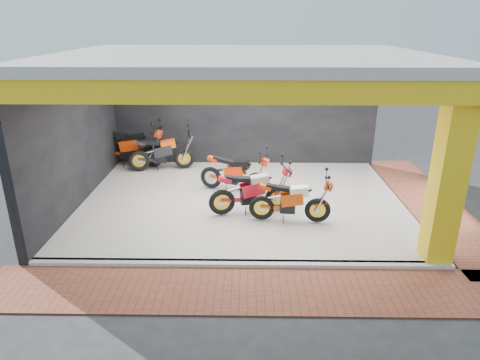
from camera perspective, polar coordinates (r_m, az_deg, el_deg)
The scene contains 16 objects.
ground at distance 9.16m, azimuth 0.15°, elevation -8.07°, with size 80.00×80.00×0.00m, color #2D2D30.
showroom_floor at distance 10.94m, azimuth 0.30°, elevation -2.82°, with size 8.00×6.00×0.10m, color white.
showroom_ceiling at distance 10.08m, azimuth 0.34°, elevation 16.05°, with size 8.40×6.40×0.20m, color beige.
back_wall at distance 13.41m, azimuth 0.48°, elevation 9.19°, with size 8.20×0.20×3.50m, color black.
left_wall at distance 11.21m, azimuth -21.24°, elevation 5.52°, with size 0.20×6.20×3.50m, color black.
corner_column at distance 8.57m, azimuth 26.04°, elevation 0.45°, with size 0.50×0.50×3.50m, color yellow.
header_beam_front at distance 7.13m, azimuth 0.06°, elevation 11.77°, with size 8.40×0.30×0.40m, color yellow.
header_beam_right at distance 10.82m, azimuth 22.65°, elevation 13.25°, with size 0.30×6.40×0.40m, color yellow.
floor_kerb at distance 8.25m, azimuth 0.05°, elevation -11.15°, with size 8.00×0.20×0.10m, color white.
paver_front at distance 7.62m, azimuth -0.05°, elevation -14.46°, with size 9.00×1.40×0.03m, color #984931.
paver_right at distance 11.91m, azimuth 24.09°, elevation -2.89°, with size 1.40×7.00×0.03m, color #984931.
moto_hero at distance 9.61m, azimuth 10.42°, elevation -2.46°, with size 1.93×0.72×1.18m, color #E04309, non-canonical shape.
moto_row_a at distance 10.10m, azimuth 5.11°, elevation -0.74°, with size 2.08×0.77×1.27m, color red, non-canonical shape.
moto_row_b at distance 10.97m, azimuth 2.28°, elevation 0.95°, with size 2.01×0.74×1.23m, color #F2350A, non-canonical shape.
moto_row_c at distance 13.08m, azimuth -7.49°, elevation 4.16°, with size 2.09×0.77×1.28m, color black, non-canonical shape.
moto_row_d at distance 13.36m, azimuth -11.69°, elevation 4.57°, with size 2.32×0.86×1.42m, color #E83809, non-canonical shape.
Camera 1 is at (0.11, -8.04, 4.38)m, focal length 32.00 mm.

